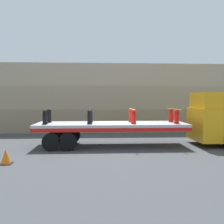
{
  "coord_description": "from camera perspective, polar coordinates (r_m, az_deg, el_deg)",
  "views": [
    {
      "loc": [
        -0.7,
        -13.71,
        2.63
      ],
      "look_at": [
        0.04,
        0.0,
        1.9
      ],
      "focal_mm": 40.0,
      "sensor_mm": 36.0,
      "label": 1
    }
  ],
  "objects": [
    {
      "name": "ground_plane",
      "position": [
        13.97,
        -0.17,
        -7.8
      ],
      "size": [
        120.0,
        120.0,
        0.0
      ],
      "primitive_type": "plane",
      "color": "#3F4244"
    },
    {
      "name": "rock_cliff",
      "position": [
        20.72,
        -1.17,
        3.22
      ],
      "size": [
        60.0,
        3.3,
        5.39
      ],
      "color": "gray",
      "rests_on": "ground_plane"
    },
    {
      "name": "truck_cab",
      "position": [
        15.28,
        22.71,
        -1.49
      ],
      "size": [
        2.44,
        2.63,
        2.98
      ],
      "color": "orange",
      "rests_on": "ground_plane"
    },
    {
      "name": "flatbed_trailer",
      "position": [
        13.8,
        -2.9,
        -3.65
      ],
      "size": [
        8.21,
        2.52,
        1.29
      ],
      "color": "#B2B2B7",
      "rests_on": "ground_plane"
    },
    {
      "name": "fire_hydrant_black_near_0",
      "position": [
        13.51,
        -15.08,
        -1.17
      ],
      "size": [
        0.31,
        0.51,
        0.77
      ],
      "color": "black",
      "rests_on": "flatbed_trailer"
    },
    {
      "name": "fire_hydrant_black_far_0",
      "position": [
        14.54,
        -14.21,
        -0.87
      ],
      "size": [
        0.31,
        0.51,
        0.77
      ],
      "color": "black",
      "rests_on": "flatbed_trailer"
    },
    {
      "name": "fire_hydrant_black_near_1",
      "position": [
        13.22,
        -5.12,
        -1.17
      ],
      "size": [
        0.31,
        0.51,
        0.77
      ],
      "color": "black",
      "rests_on": "flatbed_trailer"
    },
    {
      "name": "fire_hydrant_black_far_1",
      "position": [
        14.28,
        -4.97,
        -0.86
      ],
      "size": [
        0.31,
        0.51,
        0.77
      ],
      "color": "black",
      "rests_on": "flatbed_trailer"
    },
    {
      "name": "fire_hydrant_red_near_2",
      "position": [
        13.34,
        4.96,
        -1.13
      ],
      "size": [
        0.31,
        0.51,
        0.77
      ],
      "color": "red",
      "rests_on": "flatbed_trailer"
    },
    {
      "name": "fire_hydrant_red_far_2",
      "position": [
        14.39,
        4.37,
        -0.82
      ],
      "size": [
        0.31,
        0.51,
        0.77
      ],
      "color": "red",
      "rests_on": "flatbed_trailer"
    },
    {
      "name": "fire_hydrant_red_near_3",
      "position": [
        13.86,
        14.56,
        -1.06
      ],
      "size": [
        0.31,
        0.51,
        0.77
      ],
      "color": "red",
      "rests_on": "flatbed_trailer"
    },
    {
      "name": "fire_hydrant_red_far_3",
      "position": [
        14.88,
        13.32,
        -0.77
      ],
      "size": [
        0.31,
        0.51,
        0.77
      ],
      "color": "red",
      "rests_on": "flatbed_trailer"
    },
    {
      "name": "cargo_strap_rear",
      "position": [
        13.84,
        4.66,
        0.69
      ],
      "size": [
        0.05,
        2.61,
        0.01
      ],
      "color": "yellow",
      "rests_on": "fire_hydrant_red_near_2"
    },
    {
      "name": "cargo_strap_middle",
      "position": [
        14.35,
        13.94,
        0.7
      ],
      "size": [
        0.05,
        2.61,
        0.01
      ],
      "color": "yellow",
      "rests_on": "fire_hydrant_red_near_3"
    },
    {
      "name": "traffic_cone",
      "position": [
        11.06,
        -23.14,
        -9.39
      ],
      "size": [
        0.49,
        0.49,
        0.6
      ],
      "color": "black",
      "rests_on": "ground_plane"
    }
  ]
}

